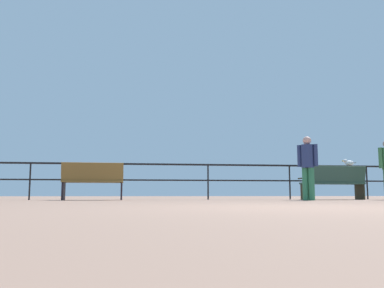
{
  "coord_description": "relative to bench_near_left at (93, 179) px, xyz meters",
  "views": [
    {
      "loc": [
        -2.04,
        -4.4,
        0.15
      ],
      "look_at": [
        -0.53,
        6.54,
        1.51
      ],
      "focal_mm": 38.22,
      "sensor_mm": 36.0,
      "label": 1
    }
  ],
  "objects": [
    {
      "name": "bench_near_left",
      "position": [
        0.0,
        0.0,
        0.0
      ],
      "size": [
        1.56,
        0.7,
        0.95
      ],
      "color": "brown",
      "rests_on": "ground_plane"
    },
    {
      "name": "seagull_on_rail",
      "position": [
        7.41,
        0.66,
        0.57
      ],
      "size": [
        0.41,
        0.21,
        0.19
      ],
      "color": "white",
      "rests_on": "pier_railing"
    },
    {
      "name": "person_at_railing",
      "position": [
        5.31,
        -1.17,
        0.38
      ],
      "size": [
        0.42,
        0.36,
        1.58
      ],
      "color": "#2F724C",
      "rests_on": "ground_plane"
    },
    {
      "name": "bench_near_right",
      "position": [
        6.59,
        -0.0,
        -0.01
      ],
      "size": [
        1.82,
        0.78,
        0.93
      ],
      "color": "#304C3F",
      "rests_on": "ground_plane"
    },
    {
      "name": "ground_plane",
      "position": [
        3.13,
        -6.38,
        -0.53
      ],
      "size": [
        60.0,
        60.0,
        0.0
      ],
      "primitive_type": "plane",
      "color": "#8D6B59"
    },
    {
      "name": "pier_railing",
      "position": [
        3.13,
        0.65,
        0.23
      ],
      "size": [
        24.24,
        0.05,
        1.01
      ],
      "color": "black",
      "rests_on": "ground_plane"
    }
  ]
}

